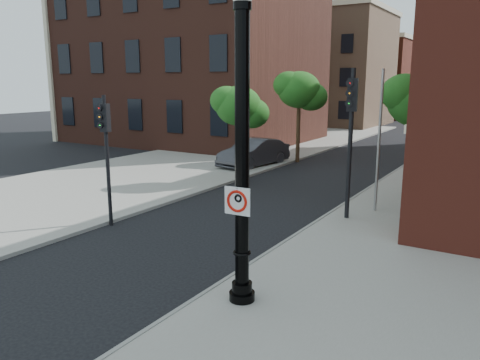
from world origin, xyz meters
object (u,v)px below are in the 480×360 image
Objects in this scene: lamppost at (242,167)px; parked_car at (254,153)px; traffic_signal_left at (106,139)px; no_parking_sign at (237,201)px; traffic_signal_right at (351,120)px.

parked_car is at bearing 119.19° from lamppost.
traffic_signal_left is (-6.83, 2.58, -0.13)m from lamppost.
no_parking_sign is 0.12× the size of parked_car.
traffic_signal_right is at bearing 87.77° from no_parking_sign.
traffic_signal_right reaches higher than parked_car.
no_parking_sign is (-0.01, -0.17, -0.69)m from lamppost.
lamppost reaches higher than parked_car.
traffic_signal_right is at bearing 19.16° from traffic_signal_left.
traffic_signal_right reaches higher than no_parking_sign.
traffic_signal_left is (1.49, -12.33, 2.15)m from parked_car.
parked_car is (-8.32, 15.08, -1.60)m from no_parking_sign.
parked_car is at bearing 80.62° from traffic_signal_left.
parked_car is 1.11× the size of traffic_signal_left.
traffic_signal_left is (-6.82, 2.75, 0.56)m from no_parking_sign.
lamppost is 11.29× the size of no_parking_sign.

